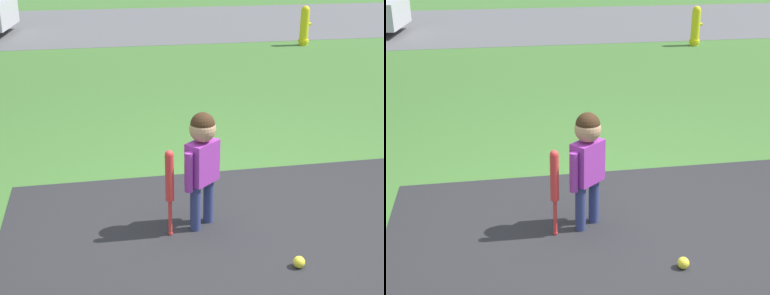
{
  "view_description": "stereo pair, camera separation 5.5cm",
  "coord_description": "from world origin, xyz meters",
  "views": [
    {
      "loc": [
        -0.94,
        -3.39,
        2.03
      ],
      "look_at": [
        -0.21,
        0.46,
        0.48
      ],
      "focal_mm": 50.0,
      "sensor_mm": 36.0,
      "label": 1
    },
    {
      "loc": [
        -0.88,
        -3.4,
        2.03
      ],
      "look_at": [
        -0.21,
        0.46,
        0.48
      ],
      "focal_mm": 50.0,
      "sensor_mm": 36.0,
      "label": 2
    }
  ],
  "objects": [
    {
      "name": "fire_hydrant",
      "position": [
        3.24,
        6.71,
        0.38
      ],
      "size": [
        0.24,
        0.21,
        0.77
      ],
      "color": "yellow",
      "rests_on": "ground"
    },
    {
      "name": "street_strip",
      "position": [
        0.0,
        10.2,
        0.0
      ],
      "size": [
        40.0,
        6.0,
        0.01
      ],
      "color": "#59595B",
      "rests_on": "ground"
    },
    {
      "name": "ground_plane",
      "position": [
        0.0,
        0.0,
        0.0
      ],
      "size": [
        60.0,
        60.0,
        0.0
      ],
      "primitive_type": "plane",
      "color": "#3D6B2D"
    },
    {
      "name": "sports_ball",
      "position": [
        0.31,
        -0.6,
        0.04
      ],
      "size": [
        0.08,
        0.08,
        0.08
      ],
      "color": "yellow",
      "rests_on": "ground"
    },
    {
      "name": "baseball_bat",
      "position": [
        -0.46,
        -0.04,
        0.43
      ],
      "size": [
        0.06,
        0.06,
        0.67
      ],
      "color": "red",
      "rests_on": "ground"
    },
    {
      "name": "child",
      "position": [
        -0.21,
        0.06,
        0.58
      ],
      "size": [
        0.29,
        0.26,
        0.89
      ],
      "rotation": [
        0.0,
        0.0,
        0.7
      ],
      "color": "navy",
      "rests_on": "ground"
    }
  ]
}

